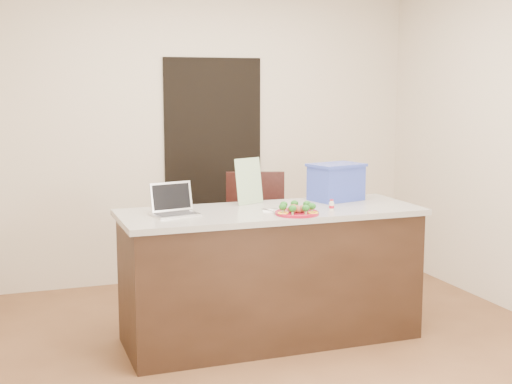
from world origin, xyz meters
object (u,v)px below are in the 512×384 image
object	(u,v)px
plate	(297,213)
yogurt_bottle	(332,206)
blue_box	(336,182)
chair	(260,230)
island	(271,274)
napkin	(272,211)
laptop	(173,206)

from	to	relation	value
plate	yogurt_bottle	size ratio (longest dim) A/B	3.89
blue_box	chair	bearing A→B (deg)	108.47
island	plate	world-z (taller)	plate
plate	napkin	distance (m)	0.20
yogurt_bottle	napkin	bearing A→B (deg)	166.43
plate	yogurt_bottle	world-z (taller)	yogurt_bottle
island	blue_box	size ratio (longest dim) A/B	4.79
napkin	blue_box	distance (m)	0.68
laptop	blue_box	distance (m)	1.27
island	chair	distance (m)	0.83
island	napkin	size ratio (longest dim) A/B	15.56
island	napkin	world-z (taller)	napkin
island	chair	world-z (taller)	chair
island	blue_box	bearing A→B (deg)	19.09
napkin	plate	bearing A→B (deg)	-56.45
chair	napkin	bearing A→B (deg)	-87.90
napkin	yogurt_bottle	world-z (taller)	yogurt_bottle
yogurt_bottle	laptop	size ratio (longest dim) A/B	0.23
plate	laptop	xyz separation A→B (m)	(-0.76, 0.29, 0.04)
island	blue_box	xyz separation A→B (m)	(0.59, 0.20, 0.59)
plate	blue_box	distance (m)	0.68
napkin	chair	world-z (taller)	chair
yogurt_bottle	chair	world-z (taller)	chair
plate	laptop	size ratio (longest dim) A/B	0.90
chair	island	bearing A→B (deg)	-88.06
blue_box	laptop	bearing A→B (deg)	172.45
plate	blue_box	xyz separation A→B (m)	(0.50, 0.44, 0.13)
yogurt_bottle	island	bearing A→B (deg)	155.55
laptop	chair	distance (m)	1.21
blue_box	chair	world-z (taller)	blue_box
plate	napkin	world-z (taller)	plate
yogurt_bottle	chair	distance (m)	1.03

